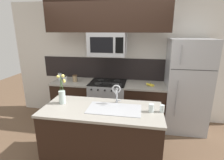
% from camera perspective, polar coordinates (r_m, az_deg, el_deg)
% --- Properties ---
extents(ground_plane, '(10.00, 10.00, 0.00)m').
position_cam_1_polar(ground_plane, '(3.35, -4.47, -20.58)').
color(ground_plane, brown).
extents(rear_partition, '(5.20, 0.10, 2.60)m').
position_cam_1_polar(rear_partition, '(3.96, 3.96, 5.90)').
color(rear_partition, silver).
rests_on(rear_partition, ground).
extents(splash_band, '(3.20, 0.01, 0.48)m').
position_cam_1_polar(splash_band, '(3.98, -0.48, 3.78)').
color(splash_band, black).
rests_on(splash_band, rear_partition).
extents(back_counter_left, '(0.84, 0.65, 0.91)m').
position_cam_1_polar(back_counter_left, '(4.10, -12.24, -6.37)').
color(back_counter_left, black).
rests_on(back_counter_left, ground).
extents(back_counter_right, '(0.84, 0.65, 0.91)m').
position_cam_1_polar(back_counter_right, '(3.82, 10.43, -7.98)').
color(back_counter_right, black).
rests_on(back_counter_right, ground).
extents(stove_range, '(0.76, 0.64, 0.93)m').
position_cam_1_polar(stove_range, '(3.88, -1.32, -7.21)').
color(stove_range, '#A8AAAF').
rests_on(stove_range, ground).
extents(microwave, '(0.74, 0.40, 0.46)m').
position_cam_1_polar(microwave, '(3.56, -1.52, 11.58)').
color(microwave, '#A8AAAF').
extents(upper_cabinet_band, '(2.39, 0.34, 0.60)m').
position_cam_1_polar(upper_cabinet_band, '(3.52, -1.71, 20.15)').
color(upper_cabinet_band, black).
extents(refrigerator, '(0.80, 0.74, 1.84)m').
position_cam_1_polar(refrigerator, '(3.78, 23.05, -1.78)').
color(refrigerator, '#A8AAAF').
rests_on(refrigerator, ground).
extents(storage_jar_tall, '(0.08, 0.08, 0.18)m').
position_cam_1_polar(storage_jar_tall, '(4.07, -16.61, 1.22)').
color(storage_jar_tall, silver).
rests_on(storage_jar_tall, back_counter_left).
extents(storage_jar_medium, '(0.11, 0.11, 0.12)m').
position_cam_1_polar(storage_jar_medium, '(3.98, -15.09, 0.57)').
color(storage_jar_medium, silver).
rests_on(storage_jar_medium, back_counter_left).
extents(storage_jar_short, '(0.10, 0.10, 0.15)m').
position_cam_1_polar(storage_jar_short, '(3.88, -12.03, 0.54)').
color(storage_jar_short, '#997F5B').
rests_on(storage_jar_short, back_counter_left).
extents(banana_bunch, '(0.19, 0.16, 0.08)m').
position_cam_1_polar(banana_bunch, '(3.60, 12.42, -1.51)').
color(banana_bunch, yellow).
rests_on(banana_bunch, back_counter_right).
extents(island_counter, '(1.73, 0.77, 0.91)m').
position_cam_1_polar(island_counter, '(2.78, -3.18, -17.68)').
color(island_counter, black).
rests_on(island_counter, ground).
extents(kitchen_sink, '(0.76, 0.41, 0.16)m').
position_cam_1_polar(kitchen_sink, '(2.55, 0.73, -10.90)').
color(kitchen_sink, '#ADAFB5').
rests_on(kitchen_sink, island_counter).
extents(sink_faucet, '(0.14, 0.14, 0.31)m').
position_cam_1_polar(sink_faucet, '(2.63, 1.48, -3.74)').
color(sink_faucet, '#B7BABF').
rests_on(sink_faucet, island_counter).
extents(drinking_glass, '(0.07, 0.07, 0.11)m').
position_cam_1_polar(drinking_glass, '(2.49, 12.72, -8.88)').
color(drinking_glass, silver).
rests_on(drinking_glass, island_counter).
extents(spare_glass, '(0.06, 0.06, 0.10)m').
position_cam_1_polar(spare_glass, '(2.52, 16.04, -8.93)').
color(spare_glass, silver).
rests_on(spare_glass, island_counter).
extents(flower_vase, '(0.14, 0.14, 0.44)m').
position_cam_1_polar(flower_vase, '(2.78, -15.94, -4.84)').
color(flower_vase, silver).
rests_on(flower_vase, island_counter).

